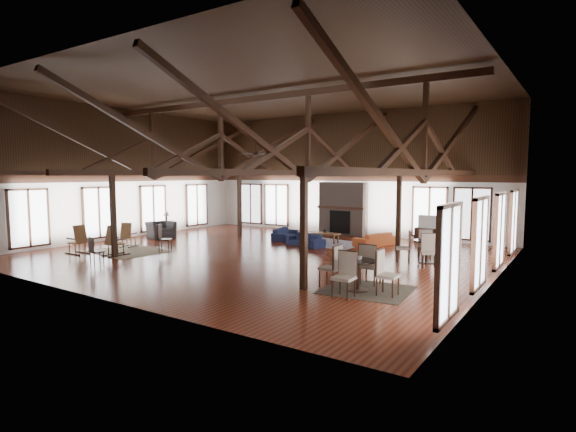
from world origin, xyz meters
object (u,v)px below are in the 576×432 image
Objects in this scene: sofa_orange at (374,239)px; armchair at (161,230)px; coffee_table at (326,234)px; cafe_table_near at (358,269)px; sofa_navy_left at (285,234)px; tv_console at (429,235)px; cafe_table_far at (427,247)px; sofa_navy_front at (305,240)px.

sofa_orange is 9.90m from armchair.
coffee_table is 0.55× the size of cafe_table_near.
tv_console reaches higher than sofa_navy_left.
armchair is 0.57× the size of cafe_table_far.
armchair is at bearing -150.76° from sofa_navy_front.
tv_console is (5.72, 3.02, 0.05)m from sofa_navy_left.
sofa_orange is at bearing -94.67° from sofa_navy_left.
coffee_table is 7.83m from armchair.
cafe_table_far is (4.98, -2.01, 0.16)m from coffee_table.
sofa_navy_front is at bearing -60.28° from armchair.
cafe_table_far is at bearing 85.34° from cafe_table_near.
cafe_table_far is (2.90, -2.38, 0.26)m from sofa_orange.
tv_console is at bearing -73.01° from sofa_navy_left.
cafe_table_far is 1.74× the size of tv_console.
cafe_table_far is (12.21, 0.97, 0.15)m from armchair.
sofa_navy_front is 5.34m from cafe_table_far.
armchair is (-5.11, -2.90, 0.13)m from sofa_navy_left.
cafe_table_near reaches higher than cafe_table_far.
sofa_navy_left is at bearing -152.14° from tv_console.
coffee_table is at bearing 124.56° from cafe_table_near.
sofa_navy_left reaches higher than coffee_table.
armchair reaches higher than sofa_navy_left.
sofa_orange is 1.59× the size of tv_console.
sofa_orange is at bearing -54.29° from armchair.
armchair reaches higher than tv_console.
armchair is 12.40m from cafe_table_near.
armchair is 0.99× the size of tv_console.
tv_console is (10.84, 5.93, -0.08)m from armchair.
sofa_navy_left is 1.48× the size of coffee_table.
sofa_orange is 1.63× the size of coffee_table.
cafe_table_near is at bearing -145.30° from sofa_navy_left.
cafe_table_near is at bearing -52.60° from coffee_table.
cafe_table_near is (4.90, -5.39, 0.30)m from sofa_navy_front.
cafe_table_far reaches higher than sofa_navy_left.
sofa_orange is at bearing 50.11° from sofa_navy_front.
cafe_table_near is (4.60, -6.67, 0.18)m from coffee_table.
coffee_table is at bearing -140.77° from tv_console.
sofa_orange is (4.20, 0.46, 0.02)m from sofa_navy_left.
cafe_table_near is at bearing -91.41° from armchair.
sofa_navy_left is 9.42m from cafe_table_near.
coffee_table is at bearing 92.15° from sofa_navy_front.
cafe_table_far reaches higher than armchair.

